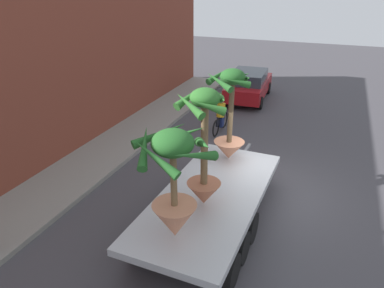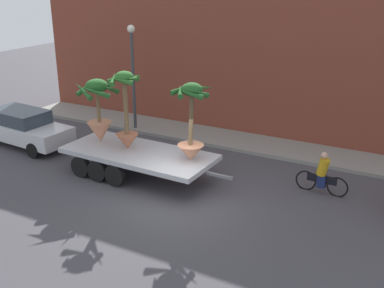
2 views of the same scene
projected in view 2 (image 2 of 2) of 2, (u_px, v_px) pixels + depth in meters
The scene contains 10 objects.
ground_plane at pixel (179, 200), 15.87m from camera, with size 60.00×60.00×0.00m, color #423F44.
sidewalk at pixel (247, 143), 20.87m from camera, with size 24.00×2.20×0.15m, color gray.
building_facade at pixel (265, 58), 21.06m from camera, with size 24.00×1.20×7.14m, color brown.
flatbed_trailer at pixel (133, 155), 17.57m from camera, with size 6.74×2.62×0.98m.
potted_palm_rear at pixel (99, 111), 17.93m from camera, with size 1.72×1.84×2.48m.
potted_palm_middle at pixel (126, 112), 17.15m from camera, with size 1.33×1.28×2.94m.
potted_palm_front at pixel (191, 125), 16.13m from camera, with size 1.42×1.40×2.78m.
cyclist at pixel (322, 175), 16.13m from camera, with size 1.84×0.35×1.54m.
trailing_car at pixel (23, 127), 20.54m from camera, with size 4.71×2.09×1.58m.
street_lamp at pixel (133, 64), 21.53m from camera, with size 0.36×0.36×4.83m.
Camera 2 is at (7.14, -12.31, 7.28)m, focal length 44.05 mm.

